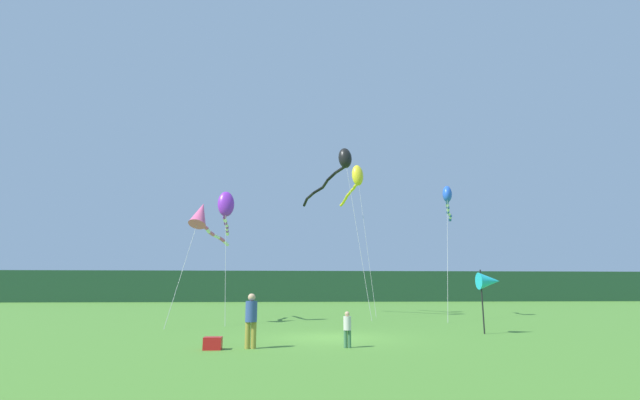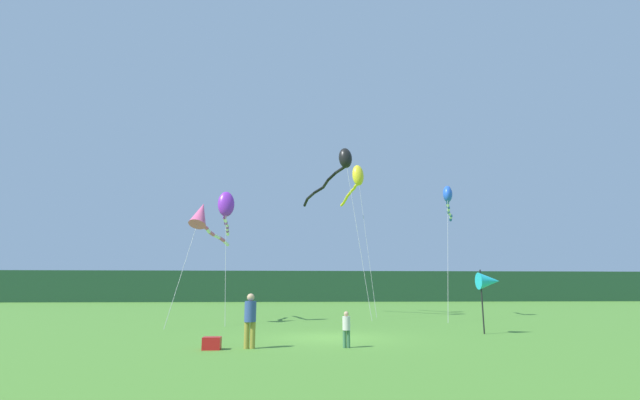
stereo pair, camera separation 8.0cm
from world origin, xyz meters
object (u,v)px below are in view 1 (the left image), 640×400
kite_blue (447,198)px  kite_black (340,164)px  kite_rainbow (202,216)px  cooler_box (213,343)px  person_child (347,327)px  kite_purple (226,208)px  banner_flag_pole (489,281)px  kite_yellow (356,178)px  person_adult (251,318)px

kite_blue → kite_black: kite_black is taller
kite_rainbow → cooler_box: bearing=-76.0°
cooler_box → kite_blue: 20.71m
kite_rainbow → kite_blue: 16.05m
person_child → kite_purple: size_ratio=0.15×
person_child → banner_flag_pole: 7.66m
person_child → kite_black: bearing=84.1°
kite_rainbow → kite_yellow: bearing=37.5°
kite_blue → kite_yellow: bearing=152.1°
kite_black → kite_purple: kite_black is taller
banner_flag_pole → kite_purple: bearing=149.8°
kite_blue → cooler_box: bearing=-131.7°
banner_flag_pole → cooler_box: bearing=-159.1°
person_adult → person_child: bearing=-0.2°
kite_black → kite_rainbow: bearing=-150.1°
person_adult → kite_rainbow: bearing=110.1°
kite_purple → kite_rainbow: bearing=-140.2°
banner_flag_pole → kite_black: 14.21m
cooler_box → kite_blue: (12.81, 14.40, 7.59)m
cooler_box → kite_purple: size_ratio=0.07×
person_child → kite_black: kite_black is taller
kite_rainbow → kite_purple: 1.63m
kite_yellow → kite_purple: (-8.47, -6.43, -3.43)m
kite_yellow → person_child: bearing=-99.8°
kite_blue → person_child: bearing=-121.3°
person_child → kite_blue: kite_blue is taller
person_child → kite_yellow: (2.98, 17.25, 9.14)m
banner_flag_pole → kite_blue: (2.23, 10.36, 5.68)m
person_adult → cooler_box: bearing=-171.1°
person_child → kite_rainbow: kite_rainbow is taller
person_child → kite_blue: size_ratio=0.13×
cooler_box → kite_blue: bearing=48.3°
kite_black → person_child: bearing=-95.9°
kite_purple → cooler_box: bearing=-83.0°
banner_flag_pole → kite_yellow: bearing=104.5°
person_child → kite_yellow: size_ratio=0.10×
person_child → banner_flag_pole: size_ratio=0.43×
banner_flag_pole → kite_rainbow: 14.82m
kite_rainbow → kite_black: bearing=29.9°
banner_flag_pole → person_adult: bearing=-157.8°
kite_purple → banner_flag_pole: bearing=-30.2°
person_adult → kite_black: size_ratio=0.15×
cooler_box → kite_purple: (-1.36, 10.99, 6.14)m
kite_black → banner_flag_pole: bearing=-65.1°
kite_rainbow → kite_blue: kite_blue is taller
kite_black → person_adult: bearing=-107.2°
kite_purple → person_adult: bearing=-77.1°
kite_yellow → kite_blue: 6.74m
kite_blue → kite_black: size_ratio=0.78×
cooler_box → kite_yellow: kite_yellow is taller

